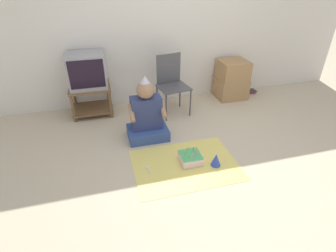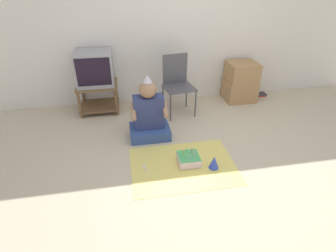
# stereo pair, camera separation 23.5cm
# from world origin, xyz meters

# --- Properties ---
(ground_plane) EXTENTS (16.00, 16.00, 0.00)m
(ground_plane) POSITION_xyz_m (0.00, 0.00, 0.00)
(ground_plane) COLOR beige
(wall_back) EXTENTS (6.40, 0.06, 2.55)m
(wall_back) POSITION_xyz_m (0.00, 1.97, 1.27)
(wall_back) COLOR silver
(wall_back) RESTS_ON ground_plane
(tv_stand) EXTENTS (0.61, 0.51, 0.46)m
(tv_stand) POSITION_xyz_m (-1.39, 1.68, 0.27)
(tv_stand) COLOR brown
(tv_stand) RESTS_ON ground_plane
(tv) EXTENTS (0.54, 0.48, 0.51)m
(tv) POSITION_xyz_m (-1.39, 1.69, 0.71)
(tv) COLOR #99999E
(tv) RESTS_ON tv_stand
(folding_chair) EXTENTS (0.50, 0.47, 0.91)m
(folding_chair) POSITION_xyz_m (-0.16, 1.42, 0.52)
(folding_chair) COLOR #4C4C51
(folding_chair) RESTS_ON ground_plane
(cardboard_box_stack) EXTENTS (0.51, 0.46, 0.66)m
(cardboard_box_stack) POSITION_xyz_m (1.01, 1.68, 0.33)
(cardboard_box_stack) COLOR #A87F51
(cardboard_box_stack) RESTS_ON ground_plane
(book_pile) EXTENTS (0.17, 0.15, 0.07)m
(book_pile) POSITION_xyz_m (1.44, 1.69, 0.04)
(book_pile) COLOR beige
(book_pile) RESTS_ON ground_plane
(person_seated) EXTENTS (0.54, 0.40, 0.87)m
(person_seated) POSITION_xyz_m (-0.68, 0.78, 0.31)
(person_seated) COLOR #334C8C
(person_seated) RESTS_ON ground_plane
(party_cloth) EXTENTS (1.22, 0.89, 0.01)m
(party_cloth) POSITION_xyz_m (-0.37, 0.05, 0.00)
(party_cloth) COLOR #EAD666
(party_cloth) RESTS_ON ground_plane
(birthday_cake) EXTENTS (0.25, 0.25, 0.17)m
(birthday_cake) POSITION_xyz_m (-0.29, 0.09, 0.06)
(birthday_cake) COLOR silver
(birthday_cake) RESTS_ON party_cloth
(party_hat_blue) EXTENTS (0.12, 0.12, 0.16)m
(party_hat_blue) POSITION_xyz_m (-0.03, -0.05, 0.08)
(party_hat_blue) COLOR blue
(party_hat_blue) RESTS_ON party_cloth
(plastic_spoon_near) EXTENTS (0.05, 0.14, 0.01)m
(plastic_spoon_near) POSITION_xyz_m (-0.82, 0.09, 0.01)
(plastic_spoon_near) COLOR white
(plastic_spoon_near) RESTS_ON party_cloth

